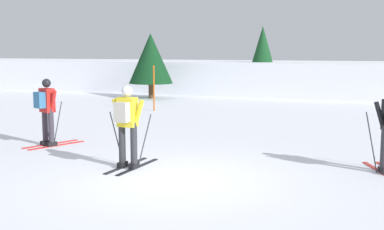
# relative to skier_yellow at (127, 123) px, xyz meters

# --- Properties ---
(ground_plane) EXTENTS (120.00, 120.00, 0.00)m
(ground_plane) POSITION_rel_skier_yellow_xyz_m (1.22, -0.48, -0.96)
(ground_plane) COLOR white
(far_snow_ridge) EXTENTS (80.00, 7.19, 1.75)m
(far_snow_ridge) POSITION_rel_skier_yellow_xyz_m (1.22, 19.27, -0.08)
(far_snow_ridge) COLOR white
(far_snow_ridge) RESTS_ON ground
(skier_yellow) EXTENTS (1.00, 1.62, 1.71)m
(skier_yellow) POSITION_rel_skier_yellow_xyz_m (0.00, 0.00, 0.00)
(skier_yellow) COLOR black
(skier_yellow) RESTS_ON ground
(skier_red) EXTENTS (0.96, 1.62, 1.71)m
(skier_red) POSITION_rel_skier_yellow_xyz_m (-3.02, 1.43, -0.00)
(skier_red) COLOR red
(skier_red) RESTS_ON ground
(trail_marker_pole) EXTENTS (0.06, 0.06, 1.81)m
(trail_marker_pole) POSITION_rel_skier_yellow_xyz_m (-3.58, 9.07, -0.05)
(trail_marker_pole) COLOR #C65614
(trail_marker_pole) RESTS_ON ground
(conifer_far_left) EXTENTS (1.70, 1.70, 3.71)m
(conifer_far_left) POSITION_rel_skier_yellow_xyz_m (-1.17, 18.04, 1.27)
(conifer_far_left) COLOR #513823
(conifer_far_left) RESTS_ON ground
(conifer_far_centre) EXTENTS (2.20, 2.20, 3.24)m
(conifer_far_centre) POSITION_rel_skier_yellow_xyz_m (-5.85, 13.62, 1.04)
(conifer_far_centre) COLOR #513823
(conifer_far_centre) RESTS_ON ground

